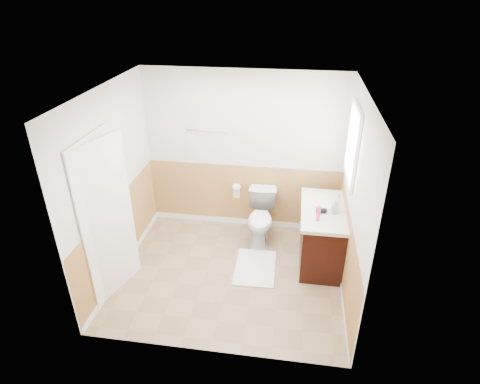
% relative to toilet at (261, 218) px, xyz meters
% --- Properties ---
extents(floor, '(3.00, 3.00, 0.00)m').
position_rel_toilet_xyz_m(floor, '(-0.33, -0.88, -0.38)').
color(floor, '#8C7051').
rests_on(floor, ground).
extents(ceiling, '(3.00, 3.00, 0.00)m').
position_rel_toilet_xyz_m(ceiling, '(-0.33, -0.88, 2.12)').
color(ceiling, white).
rests_on(ceiling, floor).
extents(wall_back, '(3.00, 0.00, 3.00)m').
position_rel_toilet_xyz_m(wall_back, '(-0.33, 0.42, 0.87)').
color(wall_back, silver).
rests_on(wall_back, floor).
extents(wall_front, '(3.00, 0.00, 3.00)m').
position_rel_toilet_xyz_m(wall_front, '(-0.33, -2.18, 0.87)').
color(wall_front, silver).
rests_on(wall_front, floor).
extents(wall_left, '(0.00, 3.00, 3.00)m').
position_rel_toilet_xyz_m(wall_left, '(-1.83, -0.88, 0.87)').
color(wall_left, silver).
rests_on(wall_left, floor).
extents(wall_right, '(0.00, 3.00, 3.00)m').
position_rel_toilet_xyz_m(wall_right, '(1.17, -0.88, 0.87)').
color(wall_right, silver).
rests_on(wall_right, floor).
extents(wainscot_back, '(3.00, 0.00, 3.00)m').
position_rel_toilet_xyz_m(wainscot_back, '(-0.33, 0.41, 0.12)').
color(wainscot_back, tan).
rests_on(wainscot_back, floor).
extents(wainscot_front, '(3.00, 0.00, 3.00)m').
position_rel_toilet_xyz_m(wainscot_front, '(-0.33, -2.17, 0.12)').
color(wainscot_front, tan).
rests_on(wainscot_front, floor).
extents(wainscot_left, '(0.00, 2.60, 2.60)m').
position_rel_toilet_xyz_m(wainscot_left, '(-1.82, -0.88, 0.12)').
color(wainscot_left, tan).
rests_on(wainscot_left, floor).
extents(wainscot_right, '(0.00, 2.60, 2.60)m').
position_rel_toilet_xyz_m(wainscot_right, '(1.16, -0.88, 0.12)').
color(wainscot_right, tan).
rests_on(wainscot_right, floor).
extents(toilet, '(0.45, 0.76, 0.77)m').
position_rel_toilet_xyz_m(toilet, '(0.00, 0.00, 0.00)').
color(toilet, white).
rests_on(toilet, floor).
extents(bath_mat, '(0.57, 0.81, 0.02)m').
position_rel_toilet_xyz_m(bath_mat, '(-0.00, -0.71, -0.37)').
color(bath_mat, white).
rests_on(bath_mat, floor).
extents(vanity_cabinet, '(0.55, 1.10, 0.80)m').
position_rel_toilet_xyz_m(vanity_cabinet, '(0.89, -0.39, 0.02)').
color(vanity_cabinet, black).
rests_on(vanity_cabinet, floor).
extents(vanity_knob_left, '(0.03, 0.03, 0.03)m').
position_rel_toilet_xyz_m(vanity_knob_left, '(0.59, -0.49, 0.17)').
color(vanity_knob_left, silver).
rests_on(vanity_knob_left, vanity_cabinet).
extents(vanity_knob_right, '(0.03, 0.03, 0.03)m').
position_rel_toilet_xyz_m(vanity_knob_right, '(0.59, -0.29, 0.17)').
color(vanity_knob_right, silver).
rests_on(vanity_knob_right, vanity_cabinet).
extents(countertop, '(0.60, 1.15, 0.05)m').
position_rel_toilet_xyz_m(countertop, '(0.88, -0.39, 0.44)').
color(countertop, silver).
rests_on(countertop, vanity_cabinet).
extents(sink_basin, '(0.36, 0.36, 0.02)m').
position_rel_toilet_xyz_m(sink_basin, '(0.89, -0.24, 0.48)').
color(sink_basin, silver).
rests_on(sink_basin, countertop).
extents(faucet, '(0.02, 0.02, 0.14)m').
position_rel_toilet_xyz_m(faucet, '(1.07, -0.24, 0.54)').
color(faucet, '#BAB9C0').
rests_on(faucet, countertop).
extents(lotion_bottle, '(0.05, 0.05, 0.22)m').
position_rel_toilet_xyz_m(lotion_bottle, '(0.79, -0.69, 0.58)').
color(lotion_bottle, '#E93C8C').
rests_on(lotion_bottle, countertop).
extents(soap_dispenser, '(0.10, 0.10, 0.19)m').
position_rel_toilet_xyz_m(soap_dispenser, '(1.01, -0.48, 0.56)').
color(soap_dispenser, '#97A1AA').
rests_on(soap_dispenser, countertop).
extents(hair_dryer_body, '(0.14, 0.07, 0.07)m').
position_rel_toilet_xyz_m(hair_dryer_body, '(0.84, -0.49, 0.50)').
color(hair_dryer_body, black).
rests_on(hair_dryer_body, countertop).
extents(hair_dryer_handle, '(0.03, 0.03, 0.07)m').
position_rel_toilet_xyz_m(hair_dryer_handle, '(0.81, -0.46, 0.47)').
color(hair_dryer_handle, black).
rests_on(hair_dryer_handle, countertop).
extents(mirror_panel, '(0.02, 0.35, 0.90)m').
position_rel_toilet_xyz_m(mirror_panel, '(1.15, 0.22, 1.17)').
color(mirror_panel, silver).
rests_on(mirror_panel, wall_right).
extents(window_frame, '(0.04, 0.80, 1.00)m').
position_rel_toilet_xyz_m(window_frame, '(1.14, -0.29, 1.37)').
color(window_frame, white).
rests_on(window_frame, wall_right).
extents(window_glass, '(0.01, 0.70, 0.90)m').
position_rel_toilet_xyz_m(window_glass, '(1.16, -0.29, 1.37)').
color(window_glass, white).
rests_on(window_glass, wall_right).
extents(door, '(0.29, 0.78, 2.04)m').
position_rel_toilet_xyz_m(door, '(-1.73, -1.33, 0.64)').
color(door, white).
rests_on(door, wall_left).
extents(door_frame, '(0.02, 0.92, 2.10)m').
position_rel_toilet_xyz_m(door_frame, '(-1.80, -1.33, 0.65)').
color(door_frame, white).
rests_on(door_frame, wall_left).
extents(door_knob, '(0.06, 0.06, 0.06)m').
position_rel_toilet_xyz_m(door_knob, '(-1.67, -1.00, 0.57)').
color(door_knob, silver).
rests_on(door_knob, door).
extents(towel_bar, '(0.62, 0.02, 0.02)m').
position_rel_toilet_xyz_m(towel_bar, '(-0.88, 0.37, 1.22)').
color(towel_bar, silver).
rests_on(towel_bar, wall_back).
extents(tp_holder_bar, '(0.14, 0.02, 0.02)m').
position_rel_toilet_xyz_m(tp_holder_bar, '(-0.43, 0.35, 0.32)').
color(tp_holder_bar, silver).
rests_on(tp_holder_bar, wall_back).
extents(tp_roll, '(0.10, 0.11, 0.11)m').
position_rel_toilet_xyz_m(tp_roll, '(-0.43, 0.35, 0.32)').
color(tp_roll, white).
rests_on(tp_roll, tp_holder_bar).
extents(tp_sheet, '(0.10, 0.01, 0.16)m').
position_rel_toilet_xyz_m(tp_sheet, '(-0.43, 0.35, 0.21)').
color(tp_sheet, white).
rests_on(tp_sheet, tp_roll).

